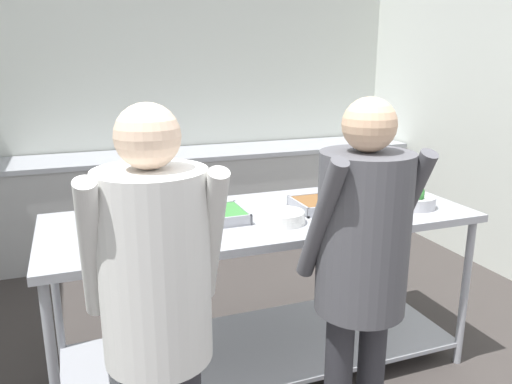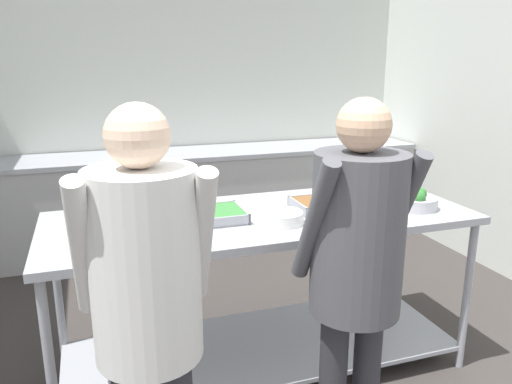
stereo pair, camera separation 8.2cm
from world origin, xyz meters
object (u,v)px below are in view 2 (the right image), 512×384
object	(u,v)px
serving_tray_roast	(207,216)
water_bottle	(155,137)
broccoli_bowl	(415,201)
guest_serving_left	(147,286)
sauce_pan	(118,218)
serving_tray_vegetables	(337,203)
guest_serving_right	(357,252)
plate_stack	(281,217)

from	to	relation	value
serving_tray_roast	water_bottle	world-z (taller)	water_bottle
broccoli_bowl	guest_serving_left	xyz separation A→B (m)	(-1.54, -0.64, 0.02)
water_bottle	broccoli_bowl	bearing A→B (deg)	-64.19
sauce_pan	broccoli_bowl	bearing A→B (deg)	-6.54
sauce_pan	broccoli_bowl	world-z (taller)	broccoli_bowl
serving_tray_vegetables	water_bottle	size ratio (longest dim) A/B	1.57
serving_tray_vegetables	water_bottle	distance (m)	2.28
serving_tray_vegetables	broccoli_bowl	distance (m)	0.43
guest_serving_left	sauce_pan	bearing A→B (deg)	93.00
sauce_pan	serving_tray_vegetables	world-z (taller)	sauce_pan
guest_serving_right	serving_tray_vegetables	bearing A→B (deg)	67.82
water_bottle	guest_serving_left	bearing A→B (deg)	-98.10
serving_tray_vegetables	plate_stack	bearing A→B (deg)	-159.44
sauce_pan	serving_tray_vegetables	distance (m)	1.18
broccoli_bowl	water_bottle	size ratio (longest dim) A/B	0.77
serving_tray_roast	plate_stack	xyz separation A→B (m)	(0.34, -0.15, 0.00)
guest_serving_right	water_bottle	xyz separation A→B (m)	(-0.42, 2.90, 0.06)
plate_stack	water_bottle	world-z (taller)	water_bottle
broccoli_bowl	guest_serving_right	xyz separation A→B (m)	(-0.70, -0.59, 0.01)
guest_serving_left	guest_serving_right	world-z (taller)	guest_serving_left
guest_serving_right	serving_tray_roast	bearing A→B (deg)	120.44
guest_serving_right	water_bottle	distance (m)	2.93
plate_stack	broccoli_bowl	world-z (taller)	broccoli_bowl
serving_tray_vegetables	serving_tray_roast	bearing A→B (deg)	179.66
sauce_pan	serving_tray_vegetables	size ratio (longest dim) A/B	0.89
sauce_pan	guest_serving_left	world-z (taller)	guest_serving_left
guest_serving_left	water_bottle	world-z (taller)	guest_serving_left
sauce_pan	plate_stack	bearing A→B (deg)	-12.74
serving_tray_vegetables	guest_serving_right	bearing A→B (deg)	-112.18
serving_tray_roast	guest_serving_right	bearing A→B (deg)	-59.56
guest_serving_right	broccoli_bowl	bearing A→B (deg)	39.95
broccoli_bowl	water_bottle	bearing A→B (deg)	115.81
sauce_pan	serving_tray_vegetables	bearing A→B (deg)	-1.36
serving_tray_vegetables	broccoli_bowl	size ratio (longest dim) A/B	2.03
sauce_pan	guest_serving_right	xyz separation A→B (m)	(0.88, -0.77, 0.00)
sauce_pan	plate_stack	distance (m)	0.80
guest_serving_left	guest_serving_right	distance (m)	0.84
serving_tray_vegetables	water_bottle	bearing A→B (deg)	108.41
serving_tray_vegetables	water_bottle	world-z (taller)	water_bottle
broccoli_bowl	water_bottle	xyz separation A→B (m)	(-1.12, 2.31, 0.07)
guest_serving_left	water_bottle	xyz separation A→B (m)	(0.42, 2.95, 0.05)
water_bottle	sauce_pan	bearing A→B (deg)	-102.29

